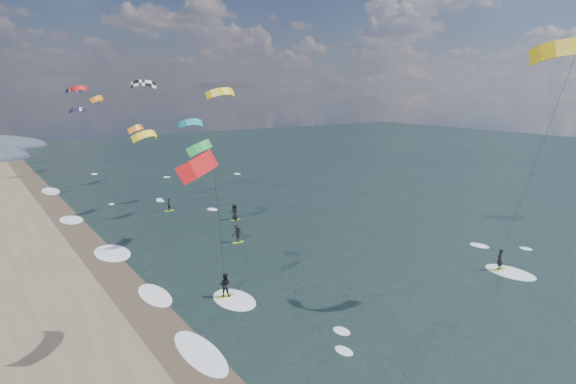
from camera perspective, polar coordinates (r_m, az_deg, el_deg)
ground at (r=31.02m, az=14.88°, el=-16.56°), size 260.00×260.00×0.00m
wet_sand_strip at (r=32.30m, az=-14.73°, el=-15.32°), size 3.00×240.00×0.00m
kitesurfer_near_a at (r=35.99m, az=29.68°, el=9.43°), size 7.89×9.36×18.04m
kitesurfer_near_b at (r=28.48m, az=-8.16°, el=-1.98°), size 6.92×9.32×12.26m
far_kitesurfers at (r=51.58m, az=-7.34°, el=-3.35°), size 5.77×16.30×1.85m
bg_kite_field at (r=72.75m, az=-17.90°, el=9.57°), size 10.64×72.08×7.80m
shoreline_surf at (r=36.71m, az=-15.55°, el=-11.86°), size 2.40×79.40×0.11m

